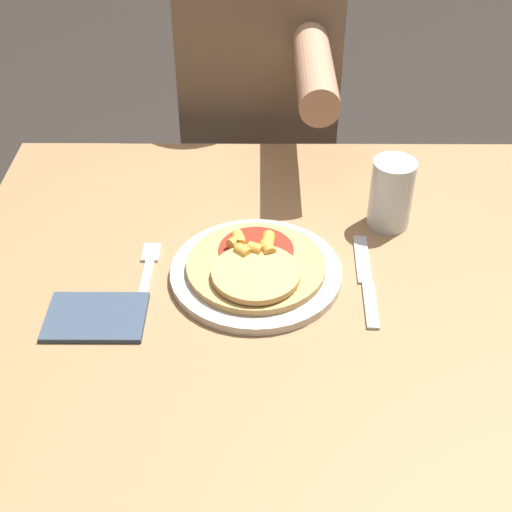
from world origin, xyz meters
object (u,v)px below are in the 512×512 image
Objects in this scene: plate at (256,273)px; drinking_glass at (391,194)px; knife at (366,281)px; person_diner at (260,105)px; pizza at (256,265)px; dining_table at (279,340)px; fork at (147,273)px.

plate is 0.27m from drinking_glass.
person_diner is (-0.17, 0.63, -0.02)m from knife.
pizza is 0.17m from knife.
drinking_glass is at bearing 32.95° from pizza.
person_diner is (-0.22, 0.47, -0.07)m from drinking_glass.
plate is at bearing 155.54° from dining_table.
knife is at bearing -75.28° from person_diner.
dining_table is 8.50× the size of drinking_glass.
pizza reaches higher than knife.
fork is at bearing 178.70° from plate.
pizza is 0.62m from person_diner.
drinking_glass is at bearing -65.08° from person_diner.
dining_table is 0.15m from pizza.
plate is (-0.04, 0.02, 0.13)m from dining_table.
plate is at bearing 82.32° from pizza.
knife is 0.18m from drinking_glass.
plate is 1.24× the size of pizza.
dining_table is at bearing -139.35° from drinking_glass.
pizza reaches higher than plate.
plate is 0.17m from knife.
pizza is at bearing 160.26° from dining_table.
person_diner reaches higher than dining_table.
pizza is 0.17m from fork.
knife is (0.34, -0.02, 0.00)m from fork.
drinking_glass is 0.53m from person_diner.
drinking_glass is (0.23, 0.15, 0.04)m from pizza.
person_diner is at bearing 73.99° from fork.
fork is at bearing -106.01° from person_diner.
fork is at bearing 177.51° from pizza.
knife is 1.82× the size of drinking_glass.
dining_table is 4.77× the size of pizza.
pizza is (-0.00, -0.00, 0.02)m from plate.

